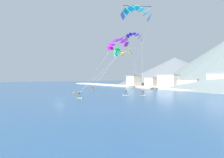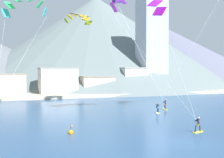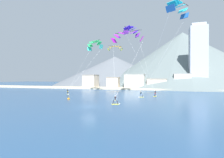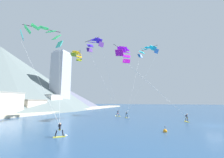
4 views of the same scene
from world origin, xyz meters
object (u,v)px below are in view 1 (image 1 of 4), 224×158
object	(u,v)px
kitesurfer_near_trail	(125,94)
parafoil_kite_mid_center	(134,37)
kitesurfer_far_left	(93,89)
kitesurfer_mid_center	(143,94)
parafoil_kite_near_trail	(136,12)
kitesurfer_near_lead	(80,96)
parafoil_kite_far_left	(117,51)
race_marker_buoy	(74,93)
parafoil_kite_distant_high_outer	(126,52)
parafoil_kite_near_lead	(117,43)

from	to	relation	value
kitesurfer_near_trail	parafoil_kite_mid_center	distance (m)	21.28
kitesurfer_far_left	kitesurfer_mid_center	bearing A→B (deg)	3.64
kitesurfer_near_trail	parafoil_kite_near_trail	size ratio (longest dim) A/B	0.08
kitesurfer_near_lead	parafoil_kite_near_trail	bearing A→B (deg)	37.49
kitesurfer_near_lead	parafoil_kite_far_left	distance (m)	33.97
parafoil_kite_near_trail	race_marker_buoy	world-z (taller)	parafoil_kite_near_trail
parafoil_kite_mid_center	parafoil_kite_distant_high_outer	bearing A→B (deg)	164.99
kitesurfer_mid_center	parafoil_kite_mid_center	distance (m)	21.17
kitesurfer_mid_center	parafoil_kite_near_trail	size ratio (longest dim) A/B	0.09
kitesurfer_near_lead	parafoil_kite_distant_high_outer	xyz separation A→B (m)	(-7.05, 22.98, 14.69)
parafoil_kite_near_trail	parafoil_kite_distant_high_outer	size ratio (longest dim) A/B	4.09
parafoil_kite_near_lead	parafoil_kite_mid_center	size ratio (longest dim) A/B	0.83
kitesurfer_near_trail	kitesurfer_mid_center	xyz separation A→B (m)	(3.60, 3.91, 0.02)
kitesurfer_mid_center	parafoil_kite_near_lead	xyz separation A→B (m)	(-7.03, -4.36, 15.88)
parafoil_kite_near_trail	parafoil_kite_mid_center	bearing A→B (deg)	135.51
kitesurfer_near_trail	parafoil_kite_near_trail	distance (m)	22.47
kitesurfer_far_left	parafoil_kite_mid_center	bearing A→B (deg)	16.25
race_marker_buoy	parafoil_kite_far_left	bearing A→B (deg)	96.60
kitesurfer_mid_center	race_marker_buoy	xyz separation A→B (m)	(-19.22, -13.56, -0.36)
kitesurfer_near_lead	parafoil_kite_far_left	size ratio (longest dim) A/B	0.10
kitesurfer_mid_center	parafoil_kite_distant_high_outer	world-z (taller)	parafoil_kite_distant_high_outer
parafoil_kite_near_lead	parafoil_kite_distant_high_outer	distance (m)	11.68
kitesurfer_near_lead	kitesurfer_near_trail	xyz separation A→B (m)	(2.67, 13.65, -0.02)
kitesurfer_far_left	parafoil_kite_distant_high_outer	bearing A→B (deg)	27.98
parafoil_kite_far_left	kitesurfer_far_left	bearing A→B (deg)	-118.12
parafoil_kite_near_lead	kitesurfer_mid_center	bearing A→B (deg)	31.79
kitesurfer_near_trail	race_marker_buoy	xyz separation A→B (m)	(-15.62, -9.64, -0.34)
parafoil_kite_far_left	kitesurfer_near_trail	bearing A→B (deg)	-32.74
kitesurfer_near_lead	kitesurfer_far_left	world-z (taller)	kitesurfer_far_left
kitesurfer_near_trail	kitesurfer_near_lead	bearing A→B (deg)	-101.09
kitesurfer_near_lead	kitesurfer_far_left	bearing A→B (deg)	142.18
parafoil_kite_near_lead	parafoil_kite_near_trail	size ratio (longest dim) A/B	0.80
parafoil_kite_near_trail	race_marker_buoy	size ratio (longest dim) A/B	20.01
kitesurfer_far_left	parafoil_kite_distant_high_outer	world-z (taller)	parafoil_kite_distant_high_outer
parafoil_kite_far_left	race_marker_buoy	size ratio (longest dim) A/B	16.82
kitesurfer_near_trail	parafoil_kite_far_left	bearing A→B (deg)	147.26
kitesurfer_far_left	parafoil_kite_mid_center	world-z (taller)	parafoil_kite_mid_center
kitesurfer_far_left	race_marker_buoy	size ratio (longest dim) A/B	1.76
kitesurfer_mid_center	parafoil_kite_mid_center	xyz separation A→B (m)	(-7.59, 3.87, 19.38)
parafoil_kite_near_lead	parafoil_kite_mid_center	xyz separation A→B (m)	(-0.56, 8.23, 3.49)
parafoil_kite_distant_high_outer	parafoil_kite_near_lead	bearing A→B (deg)	-57.20
kitesurfer_mid_center	parafoil_kite_mid_center	bearing A→B (deg)	152.96
parafoil_kite_near_lead	parafoil_kite_near_trail	world-z (taller)	parafoil_kite_near_trail
kitesurfer_near_trail	kitesurfer_far_left	bearing A→B (deg)	174.53
kitesurfer_far_left	kitesurfer_near_trail	bearing A→B (deg)	-5.47
parafoil_kite_distant_high_outer	race_marker_buoy	world-z (taller)	parafoil_kite_distant_high_outer
parafoil_kite_near_trail	parafoil_kite_far_left	bearing A→B (deg)	148.58
kitesurfer_near_trail	kitesurfer_mid_center	bearing A→B (deg)	47.41
parafoil_kite_distant_high_outer	race_marker_buoy	size ratio (longest dim) A/B	4.89
kitesurfer_near_lead	parafoil_kite_mid_center	size ratio (longest dim) A/B	0.09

